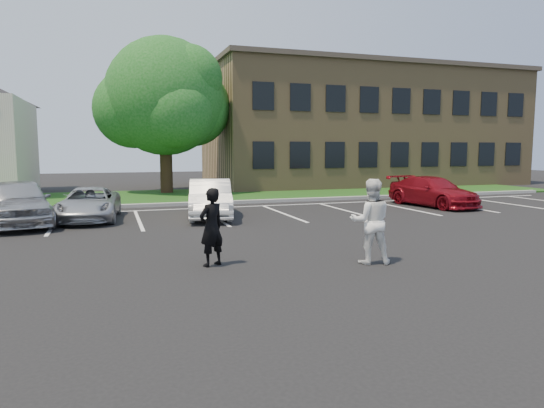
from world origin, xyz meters
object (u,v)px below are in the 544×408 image
at_px(car_white_sedan, 210,199).
at_px(man_white_shirt, 371,221).
at_px(tree, 166,100).
at_px(car_silver_minivan, 89,204).
at_px(car_red_compact, 433,192).
at_px(office_building, 362,127).
at_px(car_silver_west, 19,202).
at_px(man_black_suit, 211,227).

bearing_deg(car_white_sedan, man_white_shirt, -66.39).
distance_m(tree, car_silver_minivan, 11.50).
bearing_deg(car_red_compact, office_building, 65.82).
relative_size(car_silver_west, car_red_compact, 1.02).
bearing_deg(car_silver_minivan, car_red_compact, 3.63).
relative_size(man_black_suit, car_silver_minivan, 0.41).
bearing_deg(tree, car_silver_west, -120.74).
bearing_deg(car_silver_minivan, car_white_sedan, -4.38).
relative_size(man_white_shirt, car_silver_minivan, 0.45).
bearing_deg(man_white_shirt, car_red_compact, -115.18).
bearing_deg(man_black_suit, car_white_sedan, -130.24).
xyz_separation_m(tree, man_white_shirt, (2.41, -18.82, -4.39)).
relative_size(car_silver_west, car_silver_minivan, 1.09).
bearing_deg(office_building, car_red_compact, -106.00).
bearing_deg(man_black_suit, car_silver_west, -85.95).
height_order(car_silver_west, car_white_sedan, car_silver_west).
height_order(man_black_suit, man_white_shirt, man_white_shirt).
height_order(office_building, man_white_shirt, office_building).
height_order(office_building, tree, tree).
relative_size(man_black_suit, man_white_shirt, 0.90).
height_order(tree, car_white_sedan, tree).
height_order(office_building, car_red_compact, office_building).
height_order(man_white_shirt, car_red_compact, man_white_shirt).
bearing_deg(man_white_shirt, man_black_suit, 3.68).
relative_size(car_silver_west, car_white_sedan, 1.07).
relative_size(car_silver_minivan, car_white_sedan, 0.98).
bearing_deg(car_silver_minivan, man_white_shirt, -50.31).
bearing_deg(car_red_compact, car_silver_west, 172.52).
bearing_deg(man_white_shirt, office_building, -100.37).
xyz_separation_m(man_white_shirt, car_red_compact, (8.22, 8.76, -0.30)).
bearing_deg(office_building, man_black_suit, -125.80).
distance_m(car_silver_minivan, car_red_compact, 14.53).
xyz_separation_m(tree, car_red_compact, (10.62, -10.06, -4.69)).
bearing_deg(car_silver_west, car_red_compact, -11.60).
bearing_deg(car_red_compact, man_black_suit, -154.17).
xyz_separation_m(car_silver_west, car_silver_minivan, (2.20, 0.55, -0.20)).
relative_size(office_building, man_white_shirt, 11.64).
distance_m(tree, man_white_shirt, 19.48).
bearing_deg(car_white_sedan, office_building, 55.17).
bearing_deg(man_white_shirt, tree, -64.74).
height_order(office_building, car_white_sedan, office_building).
distance_m(office_building, car_red_compact, 14.78).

